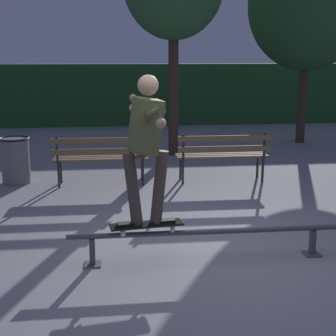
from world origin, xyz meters
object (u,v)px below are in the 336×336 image
object	(u,v)px
grind_rail	(205,236)
skateboarder	(146,138)
skateboard	(147,225)
park_bench_leftmost	(101,155)
tree_far_right	(308,4)
park_bench_left_center	(223,152)
trash_can	(15,160)

from	to	relation	value
grind_rail	skateboarder	world-z (taller)	skateboarder
skateboard	park_bench_leftmost	bearing A→B (deg)	99.72
skateboard	park_bench_leftmost	world-z (taller)	park_bench_leftmost
skateboard	skateboarder	world-z (taller)	skateboarder
grind_rail	tree_far_right	xyz separation A→B (m)	(3.73, 6.89, 3.07)
skateboard	park_bench_leftmost	size ratio (longest dim) A/B	0.50
park_bench_left_center	tree_far_right	distance (m)	5.41
trash_can	park_bench_left_center	bearing A→B (deg)	-5.32
trash_can	tree_far_right	bearing A→B (deg)	27.43
skateboard	skateboarder	xyz separation A→B (m)	(0.00, 0.00, 0.94)
grind_rail	skateboarder	distance (m)	1.26
grind_rail	park_bench_left_center	xyz separation A→B (m)	(0.90, 3.23, 0.26)
skateboarder	park_bench_leftmost	distance (m)	3.38
grind_rail	trash_can	size ratio (longest dim) A/B	3.70
tree_far_right	trash_can	xyz separation A→B (m)	(-6.39, -3.32, -2.94)
grind_rail	park_bench_left_center	bearing A→B (deg)	74.38
skateboarder	trash_can	world-z (taller)	skateboarder
skateboard	trash_can	xyz separation A→B (m)	(-2.03, 3.57, -0.01)
skateboard	trash_can	bearing A→B (deg)	119.62
park_bench_leftmost	trash_can	world-z (taller)	park_bench_leftmost
park_bench_leftmost	tree_far_right	world-z (taller)	tree_far_right
tree_far_right	park_bench_leftmost	bearing A→B (deg)	-143.42
skateboard	skateboarder	bearing A→B (deg)	8.45
skateboarder	trash_can	bearing A→B (deg)	119.66
park_bench_left_center	trash_can	world-z (taller)	park_bench_left_center
skateboarder	trash_can	size ratio (longest dim) A/B	1.95
trash_can	grind_rail	bearing A→B (deg)	-53.25
tree_far_right	trash_can	bearing A→B (deg)	-152.57
grind_rail	tree_far_right	distance (m)	8.41
trash_can	skateboard	bearing A→B (deg)	-60.38
skateboard	park_bench_leftmost	xyz separation A→B (m)	(-0.55, 3.23, 0.11)
skateboarder	tree_far_right	xyz separation A→B (m)	(4.36, 6.89, 1.99)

